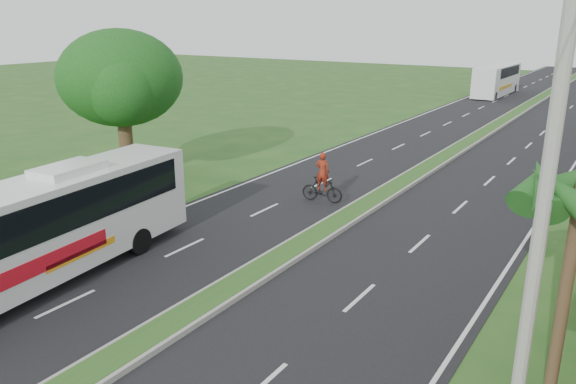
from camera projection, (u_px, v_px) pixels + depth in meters
The scene contains 10 objects.
ground at pixel (152, 340), 14.48m from camera, with size 180.00×180.00×0.00m, color #24501D.
road_asphalt at pixel (423, 171), 30.49m from camera, with size 14.00×160.00×0.02m, color black.
median_strip at pixel (424, 170), 30.46m from camera, with size 1.20×160.00×0.18m.
lane_edge_left at pixel (317, 156), 33.98m from camera, with size 0.12×160.00×0.01m, color silver.
lane_edge_right at pixel (557, 191), 27.00m from camera, with size 0.12×160.00×0.01m, color silver.
shade_tree at pixel (119, 81), 27.32m from camera, with size 6.30×6.00×7.54m.
utility_pole_a at pixel (551, 152), 9.97m from camera, with size 1.60×0.28×11.00m.
coach_bus_main at pixel (47, 222), 17.27m from camera, with size 3.35×11.07×3.52m.
coach_bus_far at pixel (497, 78), 60.41m from camera, with size 2.51×10.94×3.18m.
motorcyclist at pixel (322, 185), 25.18m from camera, with size 1.98×0.86×2.30m.
Camera 1 is at (9.88, -8.72, 7.94)m, focal length 35.00 mm.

